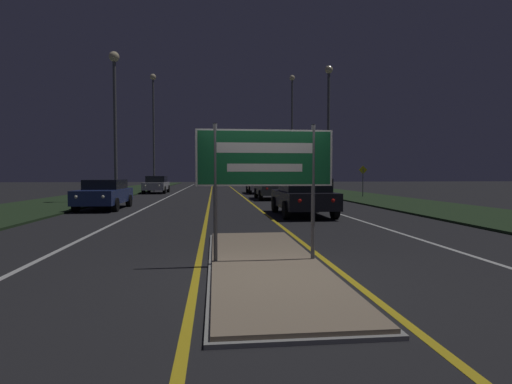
# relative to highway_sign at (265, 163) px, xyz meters

# --- Properties ---
(ground_plane) EXTENTS (160.00, 160.00, 0.00)m
(ground_plane) POSITION_rel_highway_sign_xyz_m (0.00, -0.69, -1.82)
(ground_plane) COLOR #232326
(median_island) EXTENTS (1.99, 6.72, 0.10)m
(median_island) POSITION_rel_highway_sign_xyz_m (0.00, 0.00, -1.78)
(median_island) COLOR #999993
(median_island) RESTS_ON ground_plane
(verge_left) EXTENTS (5.00, 100.00, 0.08)m
(verge_left) POSITION_rel_highway_sign_xyz_m (-9.50, 19.31, -1.78)
(verge_left) COLOR #23381E
(verge_left) RESTS_ON ground_plane
(verge_right) EXTENTS (5.00, 100.00, 0.08)m
(verge_right) POSITION_rel_highway_sign_xyz_m (9.50, 19.31, -1.78)
(verge_right) COLOR #23381E
(verge_right) RESTS_ON ground_plane
(centre_line_yellow_left) EXTENTS (0.12, 70.00, 0.01)m
(centre_line_yellow_left) POSITION_rel_highway_sign_xyz_m (-1.18, 24.31, -1.82)
(centre_line_yellow_left) COLOR gold
(centre_line_yellow_left) RESTS_ON ground_plane
(centre_line_yellow_right) EXTENTS (0.12, 70.00, 0.01)m
(centre_line_yellow_right) POSITION_rel_highway_sign_xyz_m (1.18, 24.31, -1.82)
(centre_line_yellow_right) COLOR gold
(centre_line_yellow_right) RESTS_ON ground_plane
(lane_line_white_left) EXTENTS (0.12, 70.00, 0.01)m
(lane_line_white_left) POSITION_rel_highway_sign_xyz_m (-4.20, 24.31, -1.82)
(lane_line_white_left) COLOR silver
(lane_line_white_left) RESTS_ON ground_plane
(lane_line_white_right) EXTENTS (0.12, 70.00, 0.01)m
(lane_line_white_right) POSITION_rel_highway_sign_xyz_m (4.20, 24.31, -1.82)
(lane_line_white_right) COLOR silver
(lane_line_white_right) RESTS_ON ground_plane
(edge_line_white_left) EXTENTS (0.10, 70.00, 0.01)m
(edge_line_white_left) POSITION_rel_highway_sign_xyz_m (-7.20, 24.31, -1.82)
(edge_line_white_left) COLOR silver
(edge_line_white_left) RESTS_ON ground_plane
(edge_line_white_right) EXTENTS (0.10, 70.00, 0.01)m
(edge_line_white_right) POSITION_rel_highway_sign_xyz_m (7.20, 24.31, -1.82)
(edge_line_white_right) COLOR silver
(edge_line_white_right) RESTS_ON ground_plane
(highway_sign) EXTENTS (2.43, 0.07, 2.41)m
(highway_sign) POSITION_rel_highway_sign_xyz_m (0.00, 0.00, 0.00)
(highway_sign) COLOR #56565B
(highway_sign) RESTS_ON median_island
(streetlight_left_near) EXTENTS (0.57, 0.57, 8.47)m
(streetlight_left_near) POSITION_rel_highway_sign_xyz_m (-6.42, 16.25, 3.95)
(streetlight_left_near) COLOR #56565B
(streetlight_left_near) RESTS_ON ground_plane
(streetlight_left_far) EXTENTS (0.56, 0.56, 10.97)m
(streetlight_left_far) POSITION_rel_highway_sign_xyz_m (-6.53, 31.34, 5.30)
(streetlight_left_far) COLOR #56565B
(streetlight_left_far) RESTS_ON ground_plane
(streetlight_right_near) EXTENTS (0.53, 0.53, 8.78)m
(streetlight_right_near) POSITION_rel_highway_sign_xyz_m (6.65, 18.95, 3.88)
(streetlight_right_near) COLOR #56565B
(streetlight_right_near) RESTS_ON ground_plane
(streetlight_right_far) EXTENTS (0.50, 0.50, 10.87)m
(streetlight_right_far) POSITION_rel_highway_sign_xyz_m (6.38, 30.04, 4.87)
(streetlight_right_far) COLOR #56565B
(streetlight_right_far) RESTS_ON ground_plane
(car_receding_0) EXTENTS (2.02, 4.40, 1.47)m
(car_receding_0) POSITION_rel_highway_sign_xyz_m (2.58, 8.40, -1.04)
(car_receding_0) COLOR black
(car_receding_0) RESTS_ON ground_plane
(car_receding_1) EXTENTS (1.89, 4.38, 1.52)m
(car_receding_1) POSITION_rel_highway_sign_xyz_m (2.79, 18.76, -1.02)
(car_receding_1) COLOR #4C514C
(car_receding_1) RESTS_ON ground_plane
(car_receding_2) EXTENTS (1.94, 4.51, 1.43)m
(car_receding_2) POSITION_rel_highway_sign_xyz_m (2.88, 26.59, -1.05)
(car_receding_2) COLOR silver
(car_receding_2) RESTS_ON ground_plane
(car_receding_3) EXTENTS (1.99, 4.39, 1.40)m
(car_receding_3) POSITION_rel_highway_sign_xyz_m (5.53, 36.44, -1.07)
(car_receding_3) COLOR maroon
(car_receding_3) RESTS_ON ground_plane
(car_approaching_0) EXTENTS (1.87, 4.49, 1.38)m
(car_approaching_0) POSITION_rel_highway_sign_xyz_m (-5.99, 12.24, -1.09)
(car_approaching_0) COLOR navy
(car_approaching_0) RESTS_ON ground_plane
(car_approaching_1) EXTENTS (1.92, 4.56, 1.48)m
(car_approaching_1) POSITION_rel_highway_sign_xyz_m (-5.87, 28.14, -1.05)
(car_approaching_1) COLOR #B7B7BC
(car_approaching_1) RESTS_ON ground_plane
(warning_sign) EXTENTS (0.60, 0.06, 2.15)m
(warning_sign) POSITION_rel_highway_sign_xyz_m (9.39, 19.80, -0.44)
(warning_sign) COLOR #56565B
(warning_sign) RESTS_ON verge_right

